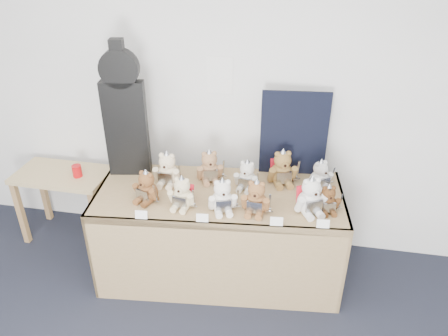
% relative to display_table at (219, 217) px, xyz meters
% --- Properties ---
extents(room_shell, '(6.00, 6.00, 6.00)m').
position_rel_display_table_xyz_m(room_shell, '(-0.11, 0.62, 0.92)').
color(room_shell, silver).
rests_on(room_shell, floor).
extents(display_table, '(1.97, 0.98, 0.79)m').
position_rel_display_table_xyz_m(display_table, '(0.00, 0.00, 0.00)').
color(display_table, olive).
rests_on(display_table, floor).
extents(side_table, '(0.82, 0.47, 0.68)m').
position_rel_display_table_xyz_m(side_table, '(-1.47, 0.31, -0.07)').
color(side_table, tan).
rests_on(side_table, floor).
extents(guitar_case, '(0.34, 0.15, 1.09)m').
position_rel_display_table_xyz_m(guitar_case, '(-0.79, 0.26, 0.70)').
color(guitar_case, black).
rests_on(guitar_case, display_table).
extents(navy_board, '(0.53, 0.07, 0.70)m').
position_rel_display_table_xyz_m(navy_board, '(0.51, 0.49, 0.52)').
color(navy_board, black).
rests_on(navy_board, display_table).
extents(red_cup, '(0.08, 0.08, 0.11)m').
position_rel_display_table_xyz_m(red_cup, '(-1.30, 0.28, 0.11)').
color(red_cup, red).
rests_on(red_cup, side_table).
extents(teddy_front_far_left, '(0.22, 0.21, 0.28)m').
position_rel_display_table_xyz_m(teddy_front_far_left, '(-0.51, -0.12, 0.28)').
color(teddy_front_far_left, brown).
rests_on(teddy_front_far_left, display_table).
extents(teddy_front_left, '(0.22, 0.19, 0.27)m').
position_rel_display_table_xyz_m(teddy_front_left, '(-0.24, -0.15, 0.28)').
color(teddy_front_left, beige).
rests_on(teddy_front_left, display_table).
extents(teddy_front_centre, '(0.24, 0.22, 0.29)m').
position_rel_display_table_xyz_m(teddy_front_centre, '(0.06, -0.14, 0.28)').
color(teddy_front_centre, white).
rests_on(teddy_front_centre, display_table).
extents(teddy_front_right, '(0.23, 0.19, 0.29)m').
position_rel_display_table_xyz_m(teddy_front_right, '(0.30, -0.12, 0.28)').
color(teddy_front_right, brown).
rests_on(teddy_front_right, display_table).
extents(teddy_front_far_right, '(0.26, 0.25, 0.31)m').
position_rel_display_table_xyz_m(teddy_front_far_right, '(0.67, -0.05, 0.29)').
color(teddy_front_far_right, white).
rests_on(teddy_front_far_right, display_table).
extents(teddy_front_end, '(0.20, 0.18, 0.24)m').
position_rel_display_table_xyz_m(teddy_front_end, '(0.80, -0.02, 0.26)').
color(teddy_front_end, brown).
rests_on(teddy_front_end, display_table).
extents(teddy_back_left, '(0.25, 0.20, 0.30)m').
position_rel_display_table_xyz_m(teddy_back_left, '(-0.43, 0.14, 0.29)').
color(teddy_back_left, beige).
rests_on(teddy_back_left, display_table).
extents(teddy_back_centre_left, '(0.24, 0.23, 0.29)m').
position_rel_display_table_xyz_m(teddy_back_centre_left, '(-0.12, 0.25, 0.29)').
color(teddy_back_centre_left, '#A07650').
rests_on(teddy_back_centre_left, display_table).
extents(teddy_back_centre_right, '(0.22, 0.19, 0.27)m').
position_rel_display_table_xyz_m(teddy_back_centre_right, '(0.19, 0.19, 0.27)').
color(teddy_back_centre_right, silver).
rests_on(teddy_back_centre_right, display_table).
extents(teddy_back_right, '(0.27, 0.25, 0.32)m').
position_rel_display_table_xyz_m(teddy_back_right, '(0.45, 0.31, 0.29)').
color(teddy_back_right, olive).
rests_on(teddy_back_right, display_table).
extents(teddy_back_end, '(0.22, 0.22, 0.26)m').
position_rel_display_table_xyz_m(teddy_back_end, '(0.74, 0.30, 0.27)').
color(teddy_back_end, silver).
rests_on(teddy_back_end, display_table).
extents(entry_card_a, '(0.09, 0.03, 0.06)m').
position_rel_display_table_xyz_m(entry_card_a, '(-0.48, -0.35, 0.20)').
color(entry_card_a, white).
rests_on(entry_card_a, display_table).
extents(entry_card_b, '(0.09, 0.03, 0.06)m').
position_rel_display_table_xyz_m(entry_card_b, '(-0.05, -0.31, 0.20)').
color(entry_card_b, white).
rests_on(entry_card_b, display_table).
extents(entry_card_c, '(0.09, 0.03, 0.06)m').
position_rel_display_table_xyz_m(entry_card_c, '(0.46, -0.26, 0.20)').
color(entry_card_c, white).
rests_on(entry_card_c, display_table).
extents(entry_card_d, '(0.09, 0.03, 0.06)m').
position_rel_display_table_xyz_m(entry_card_d, '(0.77, -0.22, 0.20)').
color(entry_card_d, white).
rests_on(entry_card_d, display_table).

